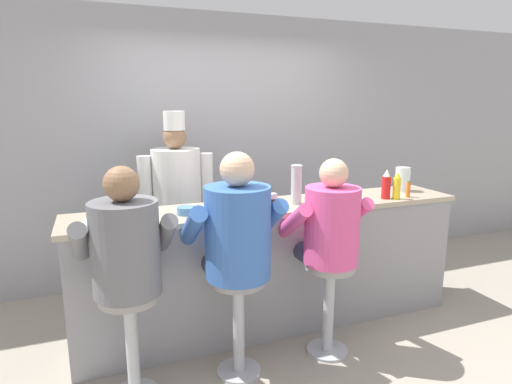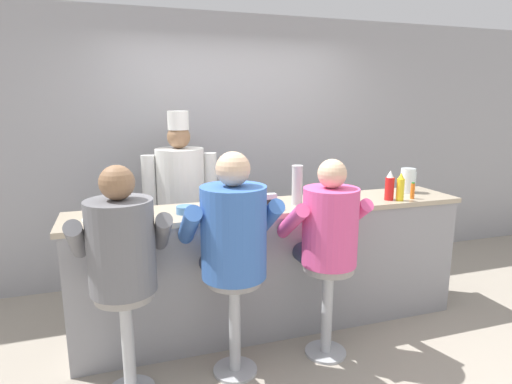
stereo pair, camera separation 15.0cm
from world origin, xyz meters
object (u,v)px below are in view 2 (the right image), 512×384
(diner_seated_pink, at_px, (328,233))
(water_pitcher_clear, at_px, (408,180))
(hot_sauce_bottle_orange, at_px, (413,191))
(cereal_bowl, at_px, (185,210))
(diner_seated_grey, at_px, (122,253))
(cup_stack_steel, at_px, (297,185))
(coffee_mug_blue, at_px, (315,194))
(diner_seated_blue, at_px, (232,238))
(napkin_dispenser_chrome, at_px, (269,202))
(mustard_bottle_yellow, at_px, (400,188))
(cook_in_whites_near, at_px, (181,198))
(ketchup_bottle_red, at_px, (390,186))
(breakfast_plate, at_px, (102,218))

(diner_seated_pink, bearing_deg, water_pitcher_clear, 27.41)
(hot_sauce_bottle_orange, xyz_separation_m, cereal_bowl, (-1.89, 0.12, -0.04))
(diner_seated_grey, bearing_deg, cup_stack_steel, 18.46)
(coffee_mug_blue, xyz_separation_m, diner_seated_blue, (-0.87, -0.57, -0.12))
(napkin_dispenser_chrome, relative_size, diner_seated_pink, 0.08)
(diner_seated_grey, distance_m, diner_seated_pink, 1.39)
(mustard_bottle_yellow, bearing_deg, cook_in_whites_near, 149.41)
(water_pitcher_clear, bearing_deg, napkin_dispenser_chrome, -172.08)
(ketchup_bottle_red, relative_size, diner_seated_blue, 0.16)
(cereal_bowl, height_order, cup_stack_steel, cup_stack_steel)
(coffee_mug_blue, relative_size, cook_in_whites_near, 0.08)
(mustard_bottle_yellow, height_order, diner_seated_pink, diner_seated_pink)
(ketchup_bottle_red, bearing_deg, hot_sauce_bottle_orange, -5.65)
(breakfast_plate, xyz_separation_m, cook_in_whites_near, (0.67, 0.86, -0.08))
(hot_sauce_bottle_orange, bearing_deg, diner_seated_pink, -160.88)
(diner_seated_pink, bearing_deg, ketchup_bottle_red, 25.40)
(cup_stack_steel, relative_size, diner_seated_blue, 0.20)
(hot_sauce_bottle_orange, distance_m, cereal_bowl, 1.90)
(hot_sauce_bottle_orange, xyz_separation_m, coffee_mug_blue, (-0.79, 0.24, -0.02))
(cereal_bowl, bearing_deg, napkin_dispenser_chrome, -7.38)
(napkin_dispenser_chrome, bearing_deg, mustard_bottle_yellow, -3.03)
(hot_sauce_bottle_orange, xyz_separation_m, diner_seated_grey, (-2.35, -0.33, -0.17))
(cereal_bowl, height_order, coffee_mug_blue, coffee_mug_blue)
(ketchup_bottle_red, bearing_deg, cup_stack_steel, 172.97)
(breakfast_plate, bearing_deg, diner_seated_pink, -16.12)
(mustard_bottle_yellow, distance_m, napkin_dispenser_chrome, 1.13)
(hot_sauce_bottle_orange, relative_size, cereal_bowl, 1.04)
(coffee_mug_blue, bearing_deg, napkin_dispenser_chrome, -157.21)
(breakfast_plate, bearing_deg, mustard_bottle_yellow, -3.12)
(diner_seated_blue, bearing_deg, breakfast_plate, 151.99)
(coffee_mug_blue, height_order, napkin_dispenser_chrome, napkin_dispenser_chrome)
(hot_sauce_bottle_orange, distance_m, cook_in_whites_near, 2.05)
(water_pitcher_clear, relative_size, diner_seated_blue, 0.14)
(coffee_mug_blue, xyz_separation_m, diner_seated_grey, (-1.57, -0.57, -0.14))
(diner_seated_grey, bearing_deg, ketchup_bottle_red, 9.37)
(napkin_dispenser_chrome, bearing_deg, breakfast_plate, 176.79)
(diner_seated_pink, distance_m, cook_in_whites_near, 1.54)
(napkin_dispenser_chrome, bearing_deg, cereal_bowl, 172.62)
(water_pitcher_clear, distance_m, cook_in_whites_near, 2.07)
(ketchup_bottle_red, bearing_deg, water_pitcher_clear, 31.58)
(mustard_bottle_yellow, height_order, breakfast_plate, mustard_bottle_yellow)
(napkin_dispenser_chrome, bearing_deg, ketchup_bottle_red, -0.78)
(cup_stack_steel, distance_m, diner_seated_pink, 0.53)
(breakfast_plate, relative_size, coffee_mug_blue, 1.94)
(breakfast_plate, relative_size, diner_seated_pink, 0.18)
(diner_seated_blue, bearing_deg, mustard_bottle_yellow, 11.37)
(water_pitcher_clear, xyz_separation_m, napkin_dispenser_chrome, (-1.39, -0.19, -0.05))
(mustard_bottle_yellow, relative_size, water_pitcher_clear, 1.06)
(mustard_bottle_yellow, distance_m, hot_sauce_bottle_orange, 0.15)
(cereal_bowl, xyz_separation_m, diner_seated_pink, (0.93, -0.45, -0.14))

